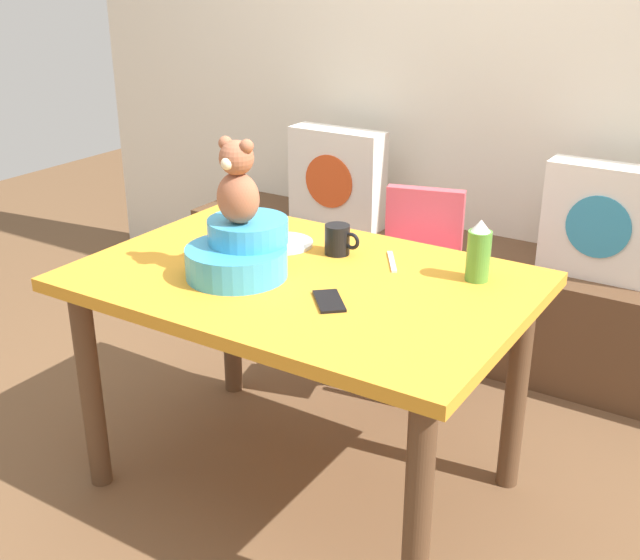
# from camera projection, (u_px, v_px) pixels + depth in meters

# --- Properties ---
(ground_plane) EXTENTS (8.00, 8.00, 0.00)m
(ground_plane) POSITION_uv_depth(u_px,v_px,m) (304.00, 481.00, 2.63)
(ground_plane) COLOR brown
(back_wall) EXTENTS (4.40, 0.10, 2.60)m
(back_wall) POSITION_uv_depth(u_px,v_px,m) (496.00, 37.00, 3.27)
(back_wall) COLOR silver
(back_wall) RESTS_ON ground_plane
(window_bench) EXTENTS (2.60, 0.44, 0.46)m
(window_bench) POSITION_uv_depth(u_px,v_px,m) (453.00, 295.00, 3.48)
(window_bench) COLOR brown
(window_bench) RESTS_ON ground_plane
(pillow_floral_left) EXTENTS (0.44, 0.15, 0.44)m
(pillow_floral_left) POSITION_uv_depth(u_px,v_px,m) (337.00, 178.00, 3.58)
(pillow_floral_left) COLOR white
(pillow_floral_left) RESTS_ON window_bench
(pillow_floral_right) EXTENTS (0.44, 0.15, 0.44)m
(pillow_floral_right) POSITION_uv_depth(u_px,v_px,m) (603.00, 222.00, 3.00)
(pillow_floral_right) COLOR white
(pillow_floral_right) RESTS_ON window_bench
(dining_table) EXTENTS (1.32, 0.89, 0.74)m
(dining_table) POSITION_uv_depth(u_px,v_px,m) (302.00, 307.00, 2.39)
(dining_table) COLOR orange
(dining_table) RESTS_ON ground_plane
(highchair) EXTENTS (0.40, 0.51, 0.79)m
(highchair) POSITION_uv_depth(u_px,v_px,m) (417.00, 266.00, 3.01)
(highchair) COLOR #D84C59
(highchair) RESTS_ON ground_plane
(infant_seat_teal) EXTENTS (0.30, 0.33, 0.16)m
(infant_seat_teal) POSITION_uv_depth(u_px,v_px,m) (240.00, 251.00, 2.33)
(infant_seat_teal) COLOR #3898C6
(infant_seat_teal) RESTS_ON dining_table
(teddy_bear) EXTENTS (0.13, 0.12, 0.25)m
(teddy_bear) POSITION_uv_depth(u_px,v_px,m) (237.00, 184.00, 2.25)
(teddy_bear) COLOR #9E5B3F
(teddy_bear) RESTS_ON infant_seat_teal
(ketchup_bottle) EXTENTS (0.07, 0.07, 0.18)m
(ketchup_bottle) POSITION_uv_depth(u_px,v_px,m) (479.00, 252.00, 2.28)
(ketchup_bottle) COLOR #4C8C33
(ketchup_bottle) RESTS_ON dining_table
(coffee_mug) EXTENTS (0.12, 0.08, 0.09)m
(coffee_mug) POSITION_uv_depth(u_px,v_px,m) (338.00, 240.00, 2.50)
(coffee_mug) COLOR black
(coffee_mug) RESTS_ON dining_table
(dinner_plate_near) EXTENTS (0.20, 0.20, 0.01)m
(dinner_plate_near) POSITION_uv_depth(u_px,v_px,m) (282.00, 243.00, 2.59)
(dinner_plate_near) COLOR white
(dinner_plate_near) RESTS_ON dining_table
(cell_phone) EXTENTS (0.15, 0.15, 0.01)m
(cell_phone) POSITION_uv_depth(u_px,v_px,m) (329.00, 301.00, 2.17)
(cell_phone) COLOR black
(cell_phone) RESTS_ON dining_table
(table_fork) EXTENTS (0.10, 0.15, 0.01)m
(table_fork) POSITION_uv_depth(u_px,v_px,m) (392.00, 262.00, 2.44)
(table_fork) COLOR silver
(table_fork) RESTS_ON dining_table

